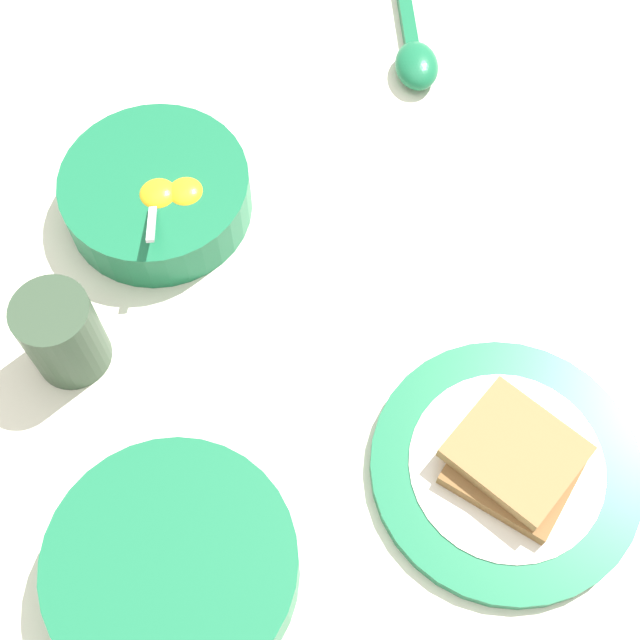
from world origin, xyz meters
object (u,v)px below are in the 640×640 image
soup_spoon (415,55)px  drinking_cup (62,333)px  congee_bowl (173,567)px  toast_sandwich (516,458)px  toast_plate (506,468)px  egg_bowl (157,193)px

soup_spoon → drinking_cup: size_ratio=1.87×
soup_spoon → congee_bowl: size_ratio=0.86×
toast_sandwich → soup_spoon: (0.45, -0.03, -0.02)m
soup_spoon → congee_bowl: congee_bowl is taller
toast_plate → soup_spoon: size_ratio=1.36×
toast_sandwich → drinking_cup: size_ratio=1.54×
soup_spoon → toast_plate: bearing=175.8°
egg_bowl → soup_spoon: egg_bowl is taller
soup_spoon → drinking_cup: 0.46m
soup_spoon → congee_bowl: 0.57m
toast_sandwich → toast_plate: bearing=97.0°
congee_bowl → drinking_cup: size_ratio=2.18×
toast_sandwich → soup_spoon: bearing=-3.6°
toast_plate → congee_bowl: size_ratio=1.16×
toast_sandwich → congee_bowl: (-0.03, 0.28, 0.00)m
drinking_cup → congee_bowl: bearing=-162.3°
soup_spoon → egg_bowl: bearing=114.8°
toast_sandwich → drinking_cup: drinking_cup is taller
toast_plate → drinking_cup: bearing=63.0°
toast_plate → toast_sandwich: size_ratio=1.65×
egg_bowl → drinking_cup: drinking_cup is taller
toast_sandwich → soup_spoon: size_ratio=0.82×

